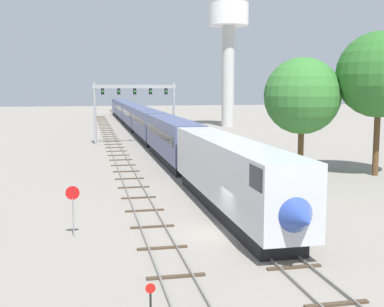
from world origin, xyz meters
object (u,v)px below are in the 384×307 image
at_px(trackside_tree_left, 302,96).
at_px(passenger_train, 139,119).
at_px(signal_gantry, 135,99).
at_px(water_tower, 228,28).
at_px(stop_sign, 73,204).
at_px(trackside_tree_mid, 380,75).

bearing_deg(trackside_tree_left, passenger_train, 103.82).
height_order(signal_gantry, water_tower, water_tower).
height_order(water_tower, stop_sign, water_tower).
relative_size(passenger_train, signal_gantry, 11.36).
relative_size(water_tower, trackside_tree_mid, 2.01).
bearing_deg(trackside_tree_mid, passenger_train, 110.09).
bearing_deg(passenger_train, trackside_tree_left, -76.18).
xyz_separation_m(passenger_train, trackside_tree_left, (10.97, -44.60, 4.80)).
xyz_separation_m(water_tower, stop_sign, (-30.06, -74.43, -18.53)).
relative_size(signal_gantry, trackside_tree_left, 1.09).
bearing_deg(stop_sign, trackside_tree_mid, 27.58).
height_order(passenger_train, signal_gantry, signal_gantry).
distance_m(water_tower, trackside_tree_left, 59.60).
relative_size(stop_sign, trackside_tree_mid, 0.22).
height_order(stop_sign, trackside_tree_left, trackside_tree_left).
relative_size(trackside_tree_left, trackside_tree_mid, 0.83).
distance_m(signal_gantry, water_tower, 39.08).
bearing_deg(trackside_tree_left, water_tower, 81.00).
xyz_separation_m(stop_sign, trackside_tree_left, (20.97, 16.99, 5.54)).
height_order(signal_gantry, trackside_tree_left, trackside_tree_left).
distance_m(stop_sign, trackside_tree_left, 27.55).
bearing_deg(signal_gantry, passenger_train, 82.04).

